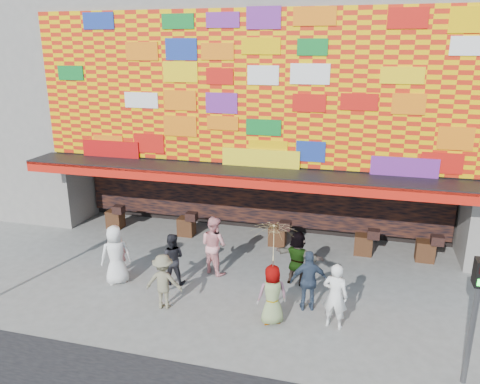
# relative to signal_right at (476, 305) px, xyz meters

# --- Properties ---
(ground) EXTENTS (90.00, 90.00, 0.00)m
(ground) POSITION_rel_signal_right_xyz_m (-6.20, 1.50, -1.86)
(ground) COLOR slate
(ground) RESTS_ON ground
(shop_building) EXTENTS (15.20, 9.40, 10.00)m
(shop_building) POSITION_rel_signal_right_xyz_m (-6.20, 9.68, 3.37)
(shop_building) COLOR gray
(shop_building) RESTS_ON ground
(signal_right) EXTENTS (0.22, 0.20, 3.00)m
(signal_right) POSITION_rel_signal_right_xyz_m (0.00, 0.00, 0.00)
(signal_right) COLOR #59595B
(signal_right) RESTS_ON ground
(ped_a) EXTENTS (1.06, 1.00, 1.82)m
(ped_a) POSITION_rel_signal_right_xyz_m (-9.36, 2.06, -0.95)
(ped_a) COLOR white
(ped_a) RESTS_ON ground
(ped_b) EXTENTS (0.62, 0.41, 1.69)m
(ped_b) POSITION_rel_signal_right_xyz_m (-9.57, 2.48, -1.02)
(ped_b) COLOR pink
(ped_b) RESTS_ON ground
(ped_c) EXTENTS (0.88, 0.74, 1.60)m
(ped_c) POSITION_rel_signal_right_xyz_m (-7.73, 2.47, -1.06)
(ped_c) COLOR black
(ped_c) RESTS_ON ground
(ped_d) EXTENTS (1.07, 0.70, 1.56)m
(ped_d) POSITION_rel_signal_right_xyz_m (-7.40, 1.13, -1.08)
(ped_d) COLOR #797458
(ped_d) RESTS_ON ground
(ped_e) EXTENTS (1.08, 0.66, 1.71)m
(ped_e) POSITION_rel_signal_right_xyz_m (-3.59, 2.05, -1.00)
(ped_e) COLOR #33425A
(ped_e) RESTS_ON ground
(ped_f) EXTENTS (1.62, 0.88, 1.67)m
(ped_f) POSITION_rel_signal_right_xyz_m (-4.10, 3.42, -1.03)
(ped_f) COLOR gray
(ped_f) RESTS_ON ground
(ped_g) EXTENTS (0.93, 0.81, 1.61)m
(ped_g) POSITION_rel_signal_right_xyz_m (-4.41, 1.16, -1.06)
(ped_g) COLOR gray
(ped_g) RESTS_ON ground
(ped_h) EXTENTS (0.71, 0.53, 1.76)m
(ped_h) POSITION_rel_signal_right_xyz_m (-2.85, 1.39, -0.98)
(ped_h) COLOR white
(ped_h) RESTS_ON ground
(ped_i) EXTENTS (1.12, 1.03, 1.86)m
(ped_i) POSITION_rel_signal_right_xyz_m (-6.74, 3.48, -0.93)
(ped_i) COLOR pink
(ped_i) RESTS_ON ground
(parasol) EXTENTS (1.15, 1.17, 2.00)m
(parasol) POSITION_rel_signal_right_xyz_m (-4.41, 1.16, 0.36)
(parasol) COLOR beige
(parasol) RESTS_ON ground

